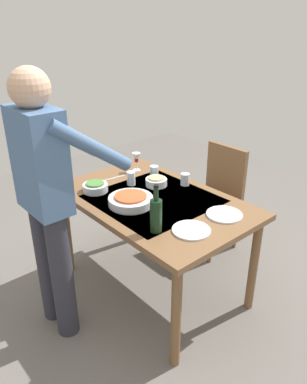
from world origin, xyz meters
name	(u,v)px	position (x,y,z in m)	size (l,w,h in m)	color
ground_plane	(153,286)	(0.00, 0.00, 0.00)	(6.00, 6.00, 0.00)	#66605B
dining_table	(153,209)	(0.00, 0.00, 0.68)	(1.38, 0.88, 0.76)	brown
chair_near	(217,191)	(0.10, -0.82, 0.53)	(0.40, 0.40, 0.91)	#523019
person_server	(47,195)	(0.14, 0.70, 0.96)	(0.42, 0.61, 1.69)	#2D2D38
wine_bottle	(156,214)	(-0.33, 0.27, 0.87)	(0.07, 0.07, 0.30)	black
wine_glass_left	(136,158)	(0.48, -0.24, 0.87)	(0.07, 0.07, 0.15)	white
water_cup_near_left	(185,179)	(0.02, -0.33, 0.81)	(0.07, 0.07, 0.09)	silver
water_cup_near_right	(131,178)	(0.29, -0.03, 0.82)	(0.06, 0.06, 0.10)	silver
water_cup_far_left	(154,172)	(0.28, -0.25, 0.81)	(0.07, 0.07, 0.09)	silver
serving_bowl_pasta	(131,200)	(0.03, 0.17, 0.80)	(0.30, 0.30, 0.07)	silver
side_bowl_salad	(95,187)	(0.37, 0.24, 0.80)	(0.18, 0.18, 0.07)	silver
side_bowl_bread	(156,181)	(0.15, -0.16, 0.80)	(0.16, 0.16, 0.07)	silver
dinner_plate_near	(191,230)	(-0.47, 0.12, 0.77)	(0.23, 0.23, 0.01)	silver
dinner_plate_far	(224,214)	(-0.48, -0.18, 0.77)	(0.23, 0.23, 0.01)	silver
table_knife	(114,178)	(0.47, 0.00, 0.77)	(0.01, 0.20, 0.01)	silver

